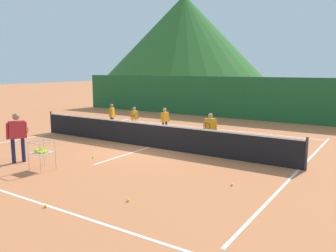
% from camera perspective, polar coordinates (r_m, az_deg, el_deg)
% --- Properties ---
extents(ground_plane, '(120.00, 120.00, 0.00)m').
position_cam_1_polar(ground_plane, '(13.90, -3.11, -3.50)').
color(ground_plane, '#C67042').
extents(line_baseline_near, '(11.53, 0.08, 0.01)m').
position_cam_1_polar(line_baseline_near, '(9.83, -25.10, -9.87)').
color(line_baseline_near, white).
rests_on(line_baseline_near, ground).
extents(line_baseline_far, '(11.53, 0.08, 0.01)m').
position_cam_1_polar(line_baseline_far, '(18.41, 6.75, -0.37)').
color(line_baseline_far, white).
rests_on(line_baseline_far, ground).
extents(line_sideline_west, '(0.08, 11.50, 0.01)m').
position_cam_1_polar(line_sideline_west, '(17.86, -18.23, -1.08)').
color(line_sideline_west, white).
rests_on(line_sideline_west, ground).
extents(line_sideline_east, '(0.08, 11.50, 0.01)m').
position_cam_1_polar(line_sideline_east, '(11.58, 20.78, -6.73)').
color(line_sideline_east, white).
rests_on(line_sideline_east, ground).
extents(line_service_center, '(0.08, 6.18, 0.01)m').
position_cam_1_polar(line_service_center, '(13.90, -3.11, -3.49)').
color(line_service_center, white).
rests_on(line_service_center, ground).
extents(tennis_net, '(11.98, 0.08, 1.05)m').
position_cam_1_polar(tennis_net, '(13.80, -3.12, -1.48)').
color(tennis_net, '#333338').
rests_on(tennis_net, ground).
extents(instructor, '(0.49, 0.83, 1.66)m').
position_cam_1_polar(instructor, '(12.51, -23.61, -1.07)').
color(instructor, '#191E4C').
rests_on(instructor, ground).
extents(student_0, '(0.39, 0.55, 1.35)m').
position_cam_1_polar(student_0, '(17.93, -9.23, 1.92)').
color(student_0, black).
rests_on(student_0, ground).
extents(student_1, '(0.40, 0.59, 1.21)m').
position_cam_1_polar(student_1, '(17.56, -5.56, 1.58)').
color(student_1, silver).
rests_on(student_1, ground).
extents(student_2, '(0.26, 0.51, 1.29)m').
position_cam_1_polar(student_2, '(16.38, -0.54, 1.22)').
color(student_2, black).
rests_on(student_2, ground).
extents(student_3, '(0.51, 0.67, 1.33)m').
position_cam_1_polar(student_3, '(14.10, 6.96, -0.05)').
color(student_3, silver).
rests_on(student_3, ground).
extents(ball_cart, '(0.58, 0.58, 0.90)m').
position_cam_1_polar(ball_cart, '(11.36, -20.15, -3.97)').
color(ball_cart, '#B7B7BC').
rests_on(ball_cart, ground).
extents(tennis_ball_1, '(0.07, 0.07, 0.07)m').
position_cam_1_polar(tennis_ball_1, '(9.55, 10.49, -9.48)').
color(tennis_ball_1, yellow).
rests_on(tennis_ball_1, ground).
extents(tennis_ball_2, '(0.07, 0.07, 0.07)m').
position_cam_1_polar(tennis_ball_2, '(14.37, -11.69, -3.12)').
color(tennis_ball_2, yellow).
rests_on(tennis_ball_2, ground).
extents(tennis_ball_3, '(0.07, 0.07, 0.07)m').
position_cam_1_polar(tennis_ball_3, '(12.49, -12.26, -5.03)').
color(tennis_ball_3, yellow).
rests_on(tennis_ball_3, ground).
extents(tennis_ball_4, '(0.07, 0.07, 0.07)m').
position_cam_1_polar(tennis_ball_4, '(8.39, -6.60, -12.07)').
color(tennis_ball_4, yellow).
rests_on(tennis_ball_4, ground).
extents(tennis_ball_5, '(0.07, 0.07, 0.07)m').
position_cam_1_polar(tennis_ball_5, '(8.47, -19.54, -12.34)').
color(tennis_ball_5, yellow).
rests_on(tennis_ball_5, ground).
extents(windscreen_fence, '(25.37, 0.08, 2.63)m').
position_cam_1_polar(windscreen_fence, '(22.08, 11.69, 4.54)').
color(windscreen_fence, '#1E5B2D').
rests_on(windscreen_fence, ground).
extents(hill_0, '(38.17, 38.17, 19.41)m').
position_cam_1_polar(hill_0, '(80.50, 2.67, 14.05)').
color(hill_0, '#2D6628').
rests_on(hill_0, ground).
extents(hill_1, '(40.55, 40.55, 11.35)m').
position_cam_1_polar(hill_1, '(93.21, 2.31, 10.92)').
color(hill_1, '#427A38').
rests_on(hill_1, ground).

